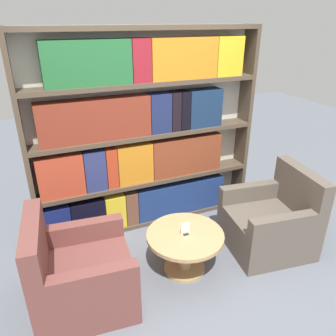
{
  "coord_description": "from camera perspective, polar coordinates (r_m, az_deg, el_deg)",
  "views": [
    {
      "loc": [
        -1.21,
        -2.21,
        2.41
      ],
      "look_at": [
        0.01,
        0.63,
        0.98
      ],
      "focal_mm": 35.0,
      "sensor_mm": 36.0,
      "label": 1
    }
  ],
  "objects": [
    {
      "name": "coffee_table",
      "position": [
        3.41,
        2.97,
        -13.09
      ],
      "size": [
        0.78,
        0.78,
        0.44
      ],
      "color": "tan",
      "rests_on": "ground_plane"
    },
    {
      "name": "bookshelf",
      "position": [
        3.85,
        -4.45,
        5.46
      ],
      "size": [
        2.71,
        0.3,
        2.34
      ],
      "color": "silver",
      "rests_on": "ground_plane"
    },
    {
      "name": "table_sign",
      "position": [
        3.31,
        3.04,
        -10.65
      ],
      "size": [
        0.09,
        0.06,
        0.13
      ],
      "color": "black",
      "rests_on": "coffee_table"
    },
    {
      "name": "armchair_right",
      "position": [
        3.91,
        17.48,
        -9.05
      ],
      "size": [
        0.96,
        0.93,
        0.93
      ],
      "rotation": [
        0.0,
        0.0,
        -1.71
      ],
      "color": "brown",
      "rests_on": "ground_plane"
    },
    {
      "name": "ground_plane",
      "position": [
        3.49,
        4.13,
        -19.01
      ],
      "size": [
        14.0,
        14.0,
        0.0
      ],
      "primitive_type": "plane",
      "color": "slate"
    },
    {
      "name": "armchair_left",
      "position": [
        3.19,
        -15.25,
        -17.59
      ],
      "size": [
        0.93,
        0.9,
        0.93
      ],
      "rotation": [
        0.0,
        0.0,
        1.48
      ],
      "color": "brown",
      "rests_on": "ground_plane"
    }
  ]
}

